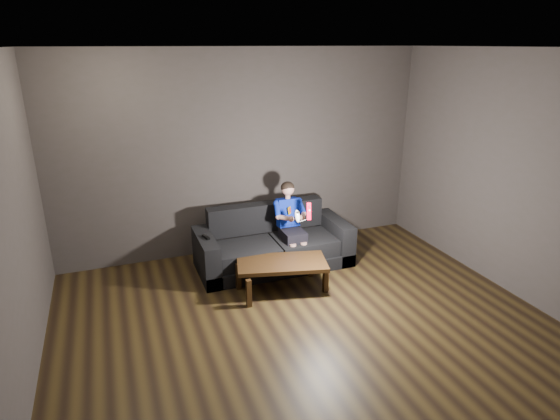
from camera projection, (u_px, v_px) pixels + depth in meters
name	position (u px, v px, depth m)	size (l,w,h in m)	color
floor	(322.00, 347.00, 4.47)	(5.00, 5.00, 0.00)	black
back_wall	(244.00, 153.00, 6.22)	(5.00, 0.04, 2.70)	#3D3734
right_wall	(545.00, 185.00, 4.84)	(0.04, 5.00, 2.70)	#3D3734
ceiling	(333.00, 48.00, 3.56)	(5.00, 5.00, 0.02)	beige
sofa	(273.00, 247.00, 6.05)	(1.95, 0.84, 0.75)	black
child	(290.00, 217.00, 5.95)	(0.41, 0.50, 1.01)	black
wii_remote_red	(309.00, 211.00, 5.56)	(0.07, 0.09, 0.21)	red
nunchuk_white	(297.00, 216.00, 5.53)	(0.08, 0.11, 0.16)	white
wii_remote_black	(206.00, 237.00, 5.60)	(0.07, 0.15, 0.03)	black
coffee_table	(282.00, 265.00, 5.38)	(1.11, 0.74, 0.37)	black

